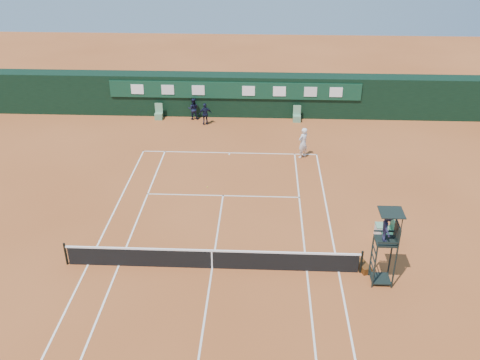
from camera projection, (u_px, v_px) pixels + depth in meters
The scene contains 14 objects.
ground at pixel (212, 268), 23.28m from camera, with size 90.00×90.00×0.00m, color #AD5729.
court_lines at pixel (212, 268), 23.28m from camera, with size 11.05×23.85×0.01m.
tennis_net at pixel (212, 259), 23.04m from camera, with size 12.90×0.10×1.10m.
back_wall at pixel (235, 95), 39.11m from camera, with size 40.00×1.65×3.00m.
linesman_chair_left at pixel (159, 115), 38.78m from camera, with size 0.55×0.50×1.15m.
linesman_chair_right at pixel (297, 117), 38.38m from camera, with size 0.55×0.50×1.15m.
umpire_chair at pixel (387, 232), 21.33m from camera, with size 0.96×0.95×3.42m.
player_bench at pixel (390, 230), 24.85m from camera, with size 0.56×1.20×1.10m.
tennis_bag at pixel (363, 267), 23.13m from camera, with size 0.37×0.84×0.31m, color black.
cooler at pixel (381, 231), 25.32m from camera, with size 0.57×0.57×0.65m.
tennis_ball at pixel (207, 187), 29.73m from camera, with size 0.06×0.06×0.06m, color #CCDE33.
player at pixel (303, 143), 32.76m from camera, with size 0.71×0.47×1.95m, color silver.
ball_kid_left at pixel (193, 109), 38.55m from camera, with size 0.77×0.60×1.58m, color black.
ball_kid_right at pixel (205, 114), 37.61m from camera, with size 0.93×0.39×1.58m, color black.
Camera 1 is at (2.08, -18.69, 14.31)m, focal length 40.00 mm.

